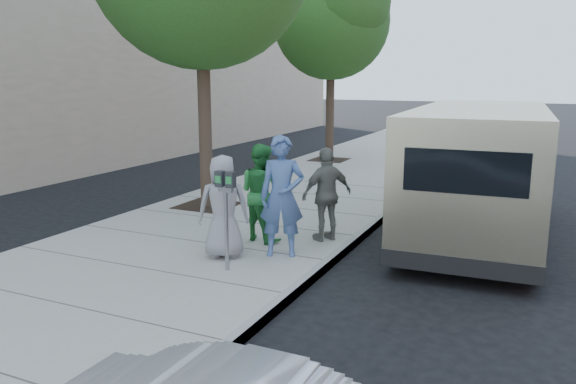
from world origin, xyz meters
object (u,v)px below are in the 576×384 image
object	(u,v)px
person_gray_shirt	(223,207)
van	(478,169)
person_striped_polo	(327,194)
person_green_shirt	(261,192)
parking_meter	(226,199)
tree_far	(333,15)
person_officer	(282,196)

from	to	relation	value
person_gray_shirt	van	bearing A→B (deg)	-166.58
person_gray_shirt	person_striped_polo	xyz separation A→B (m)	(1.14, 1.55, -0.00)
van	person_green_shirt	xyz separation A→B (m)	(-3.29, -2.44, -0.28)
parking_meter	person_gray_shirt	xyz separation A→B (m)	(-0.36, 0.51, -0.26)
van	person_green_shirt	bearing A→B (deg)	-146.11
tree_far	person_gray_shirt	size ratio (longest dim) A/B	3.98
person_officer	tree_far	bearing A→B (deg)	84.04
person_officer	person_striped_polo	xyz separation A→B (m)	(0.34, 1.08, -0.15)
tree_far	van	bearing A→B (deg)	-51.56
person_striped_polo	person_gray_shirt	bearing A→B (deg)	1.53
parking_meter	van	size ratio (longest dim) A/B	0.22
person_striped_polo	parking_meter	bearing A→B (deg)	17.14
tree_far	person_gray_shirt	bearing A→B (deg)	-78.40
tree_far	person_striped_polo	bearing A→B (deg)	-69.82
person_officer	person_green_shirt	bearing A→B (deg)	115.95
parking_meter	person_striped_polo	xyz separation A→B (m)	(0.77, 2.07, -0.26)
van	person_officer	world-z (taller)	van
person_striped_polo	person_green_shirt	bearing A→B (deg)	-27.95
tree_far	person_gray_shirt	distance (m)	11.43
tree_far	person_officer	bearing A→B (deg)	-73.64
parking_meter	person_striped_polo	world-z (taller)	person_striped_polo
person_green_shirt	person_striped_polo	world-z (taller)	person_green_shirt
van	person_green_shirt	world-z (taller)	van
tree_far	person_officer	xyz separation A→B (m)	(2.95, -10.05, -3.77)
tree_far	parking_meter	world-z (taller)	tree_far
parking_meter	van	bearing A→B (deg)	54.29
van	person_green_shirt	distance (m)	4.10
tree_far	person_striped_polo	world-z (taller)	tree_far
van	person_officer	bearing A→B (deg)	-133.08
person_officer	person_striped_polo	bearing A→B (deg)	50.04
parking_meter	person_green_shirt	bearing A→B (deg)	100.35
parking_meter	person_green_shirt	size ratio (longest dim) A/B	0.87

